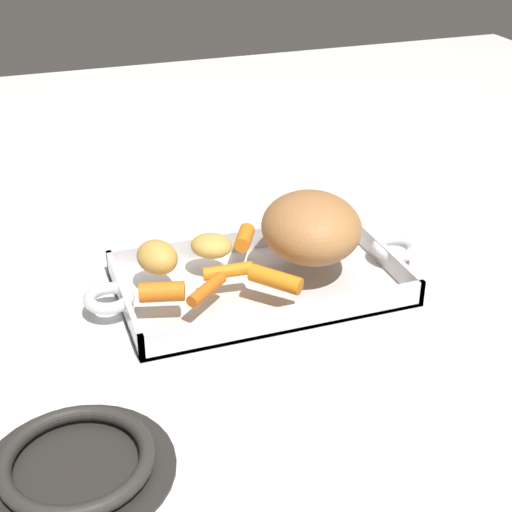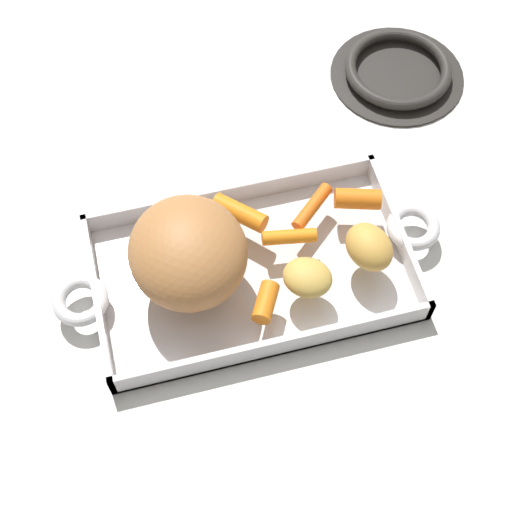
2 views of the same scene
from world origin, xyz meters
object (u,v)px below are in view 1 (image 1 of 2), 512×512
Objects in this scene: baby_carrot_center_left at (228,271)px; roasting_dish at (260,283)px; baby_carrot_short at (242,238)px; baby_carrot_long at (272,280)px; potato_golden_large at (157,257)px; stove_burner_rear at (77,463)px; potato_near_roast at (211,246)px; pork_roast at (312,228)px; baby_carrot_southeast at (207,289)px; baby_carrot_center_right at (162,292)px.

roasting_dish is at bearing -164.84° from baby_carrot_center_left.
baby_carrot_long is (0.00, 0.11, 0.00)m from baby_carrot_short.
baby_carrot_short is at bearing -165.10° from potato_golden_large.
potato_golden_large reaches higher than stove_burner_rear.
potato_near_roast is at bearing -126.19° from stove_burner_rear.
potato_golden_large reaches higher than potato_near_roast.
pork_roast is 3.08× the size of baby_carrot_short.
baby_carrot_short reaches higher than baby_carrot_southeast.
baby_carrot_southeast is at bearing 15.92° from pork_roast.
baby_carrot_center_left is 0.09m from potato_golden_large.
roasting_dish is at bearing -94.88° from baby_carrot_long.
stove_burner_rear is at bearing 48.08° from baby_carrot_southeast.
stove_burner_rear is at bearing 49.72° from baby_carrot_short.
pork_roast reaches higher than roasting_dish.
baby_carrot_center_right is at bearing -121.98° from stove_burner_rear.
baby_carrot_center_right is (0.05, -0.00, 0.00)m from baby_carrot_southeast.
baby_carrot_long reaches higher than baby_carrot_southeast.
potato_near_roast is (-0.03, -0.09, 0.01)m from baby_carrot_southeast.
baby_carrot_center_left is (-0.09, -0.03, -0.00)m from baby_carrot_center_right.
roasting_dish is at bearing -163.46° from baby_carrot_center_right.
potato_near_roast is (0.05, -0.04, 0.04)m from roasting_dish.
baby_carrot_southeast is (0.08, 0.10, -0.00)m from baby_carrot_short.
potato_near_roast is (0.00, -0.06, 0.01)m from baby_carrot_center_left.
baby_carrot_southeast is 1.20× the size of potato_near_roast.
potato_near_roast is (-0.07, -0.02, -0.01)m from potato_golden_large.
potato_golden_large is (0.12, 0.03, 0.01)m from baby_carrot_short.
potato_near_roast is at bearing -42.11° from roasting_dish.
baby_carrot_center_right is 0.87× the size of potato_golden_large.
potato_near_roast is (0.04, -0.10, 0.00)m from baby_carrot_long.
baby_carrot_southeast is (0.15, 0.04, -0.03)m from pork_roast.
potato_golden_large is at bearing -60.35° from baby_carrot_southeast.
baby_carrot_southeast is 0.05m from baby_carrot_center_left.
potato_golden_large is (0.08, -0.04, 0.01)m from baby_carrot_center_left.
baby_carrot_southeast reaches higher than roasting_dish.
potato_golden_large is at bearing 14.90° from baby_carrot_short.
baby_carrot_southeast is at bearing 41.86° from baby_carrot_center_left.
baby_carrot_center_left is at bearing -138.14° from baby_carrot_southeast.
baby_carrot_long is at bearing 172.49° from baby_carrot_southeast.
baby_carrot_center_left is 0.34× the size of stove_burner_rear.
baby_carrot_center_left reaches higher than stove_burner_rear.
baby_carrot_short is 0.08m from baby_carrot_center_left.
baby_carrot_long is at bearing 114.27° from potato_near_roast.
baby_carrot_southeast is 0.27m from stove_burner_rear.
pork_roast reaches higher than baby_carrot_long.
baby_carrot_short is 0.11m from baby_carrot_long.
potato_golden_large is (0.19, -0.03, -0.02)m from pork_roast.
baby_carrot_center_right reaches higher than stove_burner_rear.
pork_roast reaches higher than baby_carrot_center_left.
pork_roast is 2.49× the size of potato_near_roast.
potato_golden_large is at bearing -116.87° from stove_burner_rear.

